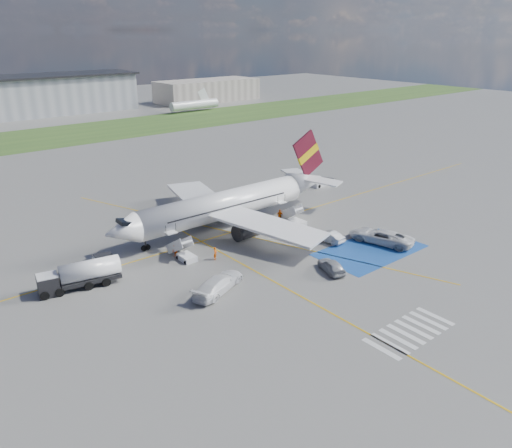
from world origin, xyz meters
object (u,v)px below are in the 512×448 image
object	(u,v)px
gpu_cart	(104,262)
van_white_a	(381,234)
fuel_tanker	(80,277)
van_white_b	(219,281)
car_silver_a	(331,266)
belt_loader	(323,183)
airliner	(231,203)
car_silver_b	(328,236)

from	to	relation	value
gpu_cart	van_white_a	bearing A→B (deg)	-18.21
fuel_tanker	van_white_b	world-z (taller)	fuel_tanker
gpu_cart	van_white_b	distance (m)	14.88
fuel_tanker	car_silver_a	distance (m)	27.90
car_silver_a	van_white_b	world-z (taller)	van_white_b
fuel_tanker	belt_loader	world-z (taller)	fuel_tanker
car_silver_a	van_white_a	distance (m)	11.35
airliner	fuel_tanker	distance (m)	23.97
car_silver_a	car_silver_b	xyz separation A→B (m)	(6.19, 6.29, -0.01)
fuel_tanker	car_silver_b	world-z (taller)	fuel_tanker
belt_loader	van_white_a	world-z (taller)	van_white_a
van_white_a	belt_loader	bearing A→B (deg)	-135.45
van_white_b	fuel_tanker	bearing A→B (deg)	24.88
belt_loader	car_silver_a	size ratio (longest dim) A/B	1.21
airliner	van_white_b	world-z (taller)	airliner
belt_loader	van_white_b	xyz separation A→B (m)	(-37.23, -20.02, 0.74)
car_silver_a	belt_loader	bearing A→B (deg)	-116.12
car_silver_b	gpu_cart	bearing A→B (deg)	-30.12
car_silver_b	van_white_b	distance (m)	18.98
car_silver_b	van_white_a	distance (m)	6.87
fuel_tanker	belt_loader	bearing A→B (deg)	22.58
airliner	belt_loader	bearing A→B (deg)	12.77
airliner	fuel_tanker	bearing A→B (deg)	-169.68
fuel_tanker	car_silver_b	xyz separation A→B (m)	(29.94, -8.35, -0.49)
fuel_tanker	gpu_cart	xyz separation A→B (m)	(3.82, 2.87, -0.44)
airliner	belt_loader	size ratio (longest dim) A/B	6.96
airliner	car_silver_a	xyz separation A→B (m)	(0.26, -18.92, -2.65)
belt_loader	car_silver_a	xyz separation A→B (m)	(-24.52, -24.54, 0.35)
belt_loader	car_silver_b	distance (m)	25.87
belt_loader	car_silver_a	world-z (taller)	belt_loader
van_white_b	car_silver_a	bearing A→B (deg)	-132.15
car_silver_a	fuel_tanker	bearing A→B (deg)	-12.80
gpu_cart	car_silver_a	bearing A→B (deg)	-32.52
belt_loader	gpu_cart	bearing A→B (deg)	-172.98
car_silver_b	van_white_b	size ratio (longest dim) A/B	0.77
airliner	fuel_tanker	size ratio (longest dim) A/B	4.17
van_white_a	van_white_b	size ratio (longest dim) A/B	1.10
gpu_cart	car_silver_b	xyz separation A→B (m)	(26.12, -11.23, -0.06)
gpu_cart	belt_loader	distance (m)	45.00
gpu_cart	car_silver_a	xyz separation A→B (m)	(19.93, -17.52, -0.04)
fuel_tanker	car_silver_a	xyz separation A→B (m)	(23.74, -14.64, -0.48)
fuel_tanker	van_white_a	distance (m)	37.31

